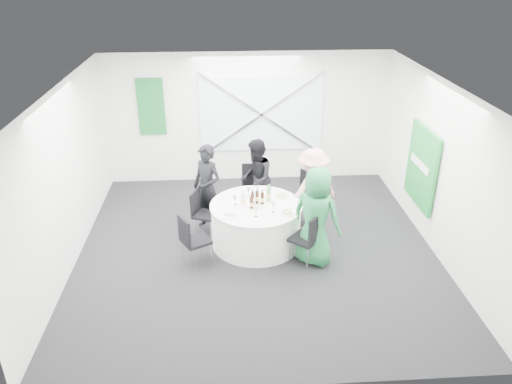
{
  "coord_description": "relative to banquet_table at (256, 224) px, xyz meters",
  "views": [
    {
      "loc": [
        -0.5,
        -7.25,
        4.61
      ],
      "look_at": [
        0.0,
        0.2,
        1.0
      ],
      "focal_mm": 35.0,
      "sensor_mm": 36.0,
      "label": 1
    }
  ],
  "objects": [
    {
      "name": "wine_glass_c",
      "position": [
        -0.03,
        -0.41,
        0.5
      ],
      "size": [
        0.07,
        0.07,
        0.17
      ],
      "color": "white",
      "rests_on": "banquet_table"
    },
    {
      "name": "wine_glass_a",
      "position": [
        0.26,
        0.3,
        0.5
      ],
      "size": [
        0.07,
        0.07,
        0.17
      ],
      "color": "white",
      "rests_on": "banquet_table"
    },
    {
      "name": "chair_front_right",
      "position": [
        0.8,
        -0.7,
        0.16
      ],
      "size": [
        0.59,
        0.59,
        0.92
      ],
      "rotation": [
        0.0,
        0.0,
        3.99
      ],
      "color": "black",
      "rests_on": "floor"
    },
    {
      "name": "green_sign",
      "position": [
        2.94,
        0.4,
        0.82
      ],
      "size": [
        0.05,
        1.2,
        1.4
      ],
      "primitive_type": "cube",
      "color": "#18882F",
      "rests_on": "wall_right"
    },
    {
      "name": "plate_back",
      "position": [
        0.01,
        0.55,
        0.39
      ],
      "size": [
        0.25,
        0.25,
        0.01
      ],
      "color": "white",
      "rests_on": "banquet_table"
    },
    {
      "name": "fork_b",
      "position": [
        -0.41,
        0.4,
        0.38
      ],
      "size": [
        0.08,
        0.14,
        0.01
      ],
      "primitive_type": "cube",
      "rotation": [
        0.0,
        0.0,
        2.67
      ],
      "color": "silver",
      "rests_on": "banquet_table"
    },
    {
      "name": "wine_glass_d",
      "position": [
        -0.11,
        0.34,
        0.5
      ],
      "size": [
        0.07,
        0.07,
        0.17
      ],
      "color": "white",
      "rests_on": "banquet_table"
    },
    {
      "name": "napkin",
      "position": [
        -0.44,
        -0.33,
        0.42
      ],
      "size": [
        0.19,
        0.14,
        0.05
      ],
      "primitive_type": "cube",
      "rotation": [
        0.0,
        0.0,
        0.06
      ],
      "color": "white",
      "rests_on": "plate_front_left"
    },
    {
      "name": "fork_e",
      "position": [
        -0.52,
        -0.25,
        0.38
      ],
      "size": [
        0.11,
        0.12,
        0.01
      ],
      "primitive_type": "cube",
      "rotation": [
        0.0,
        0.0,
        -2.4
      ],
      "color": "silver",
      "rests_on": "banquet_table"
    },
    {
      "name": "beer_bottle_d",
      "position": [
        -0.08,
        -0.12,
        0.48
      ],
      "size": [
        0.06,
        0.06,
        0.26
      ],
      "color": "#341809",
      "rests_on": "banquet_table"
    },
    {
      "name": "plate_back_right",
      "position": [
        0.47,
        0.3,
        0.4
      ],
      "size": [
        0.27,
        0.27,
        0.04
      ],
      "color": "white",
      "rests_on": "banquet_table"
    },
    {
      "name": "wall_left",
      "position": [
        -3.0,
        -0.2,
        1.02
      ],
      "size": [
        0.0,
        6.0,
        6.0
      ],
      "primitive_type": "plane",
      "rotation": [
        1.57,
        0.0,
        1.57
      ],
      "color": "white",
      "rests_on": "floor"
    },
    {
      "name": "wall_right",
      "position": [
        3.0,
        -0.2,
        1.02
      ],
      "size": [
        0.0,
        6.0,
        6.0
      ],
      "primitive_type": "plane",
      "rotation": [
        1.57,
        0.0,
        -1.57
      ],
      "color": "white",
      "rests_on": "floor"
    },
    {
      "name": "ceiling",
      "position": [
        0.0,
        -0.2,
        2.42
      ],
      "size": [
        6.0,
        6.0,
        0.0
      ],
      "primitive_type": "plane",
      "rotation": [
        3.14,
        0.0,
        0.0
      ],
      "color": "silver",
      "rests_on": "wall_back"
    },
    {
      "name": "person_woman_green",
      "position": [
        0.91,
        -0.61,
        0.45
      ],
      "size": [
        0.97,
        0.89,
        1.66
      ],
      "primitive_type": "imported",
      "rotation": [
        0.0,
        0.0,
        2.56
      ],
      "color": "#217B41",
      "rests_on": "floor"
    },
    {
      "name": "fork_c",
      "position": [
        0.22,
        0.53,
        0.38
      ],
      "size": [
        0.15,
        0.03,
        0.01
      ],
      "primitive_type": "cube",
      "rotation": [
        0.0,
        0.0,
        1.47
      ],
      "color": "silver",
      "rests_on": "banquet_table"
    },
    {
      "name": "floor",
      "position": [
        0.0,
        -0.2,
        -0.38
      ],
      "size": [
        6.0,
        6.0,
        0.0
      ],
      "primitive_type": "plane",
      "color": "black",
      "rests_on": "ground"
    },
    {
      "name": "fork_a",
      "position": [
        0.27,
        -0.51,
        0.38
      ],
      "size": [
        0.12,
        0.12,
        0.01
      ],
      "primitive_type": "cube",
      "rotation": [
        0.0,
        0.0,
        -0.77
      ],
      "color": "silver",
      "rests_on": "banquet_table"
    },
    {
      "name": "knife_d",
      "position": [
        0.41,
        0.4,
        0.38
      ],
      "size": [
        0.08,
        0.14,
        0.01
      ],
      "primitive_type": "cube",
      "rotation": [
        0.0,
        0.0,
        0.48
      ],
      "color": "silver",
      "rests_on": "banquet_table"
    },
    {
      "name": "knife_e",
      "position": [
        -0.35,
        -0.46,
        0.38
      ],
      "size": [
        0.1,
        0.13,
        0.01
      ],
      "primitive_type": "cube",
      "rotation": [
        0.0,
        0.0,
        -2.53
      ],
      "color": "silver",
      "rests_on": "banquet_table"
    },
    {
      "name": "beer_bottle_b",
      "position": [
        0.02,
        0.07,
        0.49
      ],
      "size": [
        0.06,
        0.06,
        0.27
      ],
      "color": "#341809",
      "rests_on": "banquet_table"
    },
    {
      "name": "wall_back",
      "position": [
        0.0,
        2.8,
        1.02
      ],
      "size": [
        6.0,
        0.0,
        6.0
      ],
      "primitive_type": "plane",
      "rotation": [
        1.57,
        0.0,
        0.0
      ],
      "color": "white",
      "rests_on": "floor"
    },
    {
      "name": "knife_b",
      "position": [
        -0.56,
        0.15,
        0.38
      ],
      "size": [
        0.09,
        0.14,
        0.01
      ],
      "primitive_type": "cube",
      "rotation": [
        0.0,
        0.0,
        2.58
      ],
      "color": "silver",
      "rests_on": "banquet_table"
    },
    {
      "name": "wall_front",
      "position": [
        0.0,
        -3.2,
        1.02
      ],
      "size": [
        6.0,
        0.0,
        6.0
      ],
      "primitive_type": "plane",
      "rotation": [
        -1.57,
        0.0,
        0.0
      ],
      "color": "white",
      "rests_on": "floor"
    },
    {
      "name": "clear_water_bottle",
      "position": [
        -0.22,
        -0.02,
        0.49
      ],
      "size": [
        0.08,
        0.08,
        0.29
      ],
      "color": "white",
      "rests_on": "banquet_table"
    },
    {
      "name": "window_brace_a",
      "position": [
        0.3,
        2.72,
        1.12
      ],
      "size": [
        2.63,
        0.05,
        1.84
      ],
      "primitive_type": "cube",
      "rotation": [
        0.0,
        0.97,
        0.0
      ],
      "color": "silver",
      "rests_on": "window_panel"
    },
    {
      "name": "chair_back_right",
      "position": [
        0.93,
        0.7,
        0.21
      ],
      "size": [
        0.64,
        0.63,
        1.0
      ],
      "rotation": [
        0.0,
        0.0,
        -0.92
      ],
      "color": "black",
      "rests_on": "floor"
    },
    {
      "name": "person_man_back",
      "position": [
        0.07,
        1.07,
        0.38
      ],
      "size": [
        0.45,
        0.76,
        1.52
      ],
      "primitive_type": "imported",
      "rotation": [
        0.0,
        0.0,
        -1.64
      ],
      "color": "black",
      "rests_on": "floor"
    },
    {
      "name": "knife_c",
      "position": [
        -0.2,
        0.54,
        0.38
      ],
      "size": [
        0.15,
        0.02,
        0.01
      ],
      "primitive_type": "cube",
      "rotation": [
        0.0,
        0.0,
        1.62
      ],
      "color": "silver",
      "rests_on": "banquet_table"
    },
    {
      "name": "window_brace_b",
      "position": [
        0.3,
        2.72,
        1.12
      ],
      "size": [
        2.63,
        0.05,
        1.84
      ],
      "primitive_type": "cube",
      "rotation": [
        0.0,
        -0.97,
        0.0
      ],
      "color": "silver",
      "rests_on": "window_panel"
    },
    {
      "name": "knife_a",
      "position": [
        0.53,
        -0.23,
        0.38
      ],
      "size": [
        0.11,
        0.12,
        0.01
      ],
      "primitive_type": "cube",
      "rotation": [
        0.0,
        0.0,
        -0.7
      ],
      "color": "silver",
      "rests_on": "banquet_table"
    },
    {
      "name": "chair_back",
      "position": [
        0.02,
        1.18,
        0.19
      ],
      "size": [
        0.45,
        0.46,
        0.97
      ],
      "rotation": [
        0.0,
        0.0,
        -0.02
      ],
      "color": "black",
      "rests_on": "floor"
    },
    {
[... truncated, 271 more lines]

